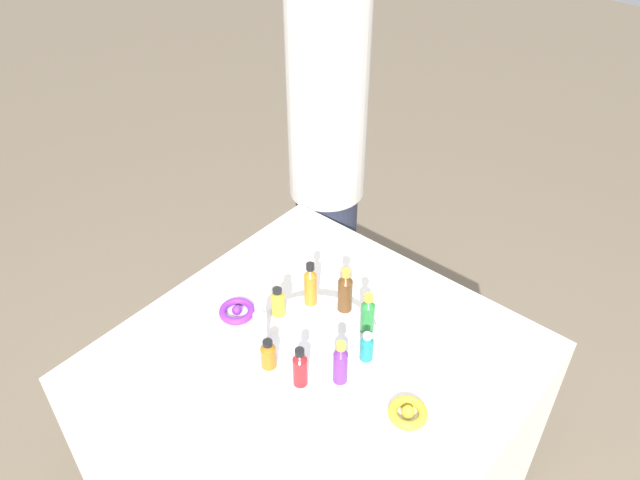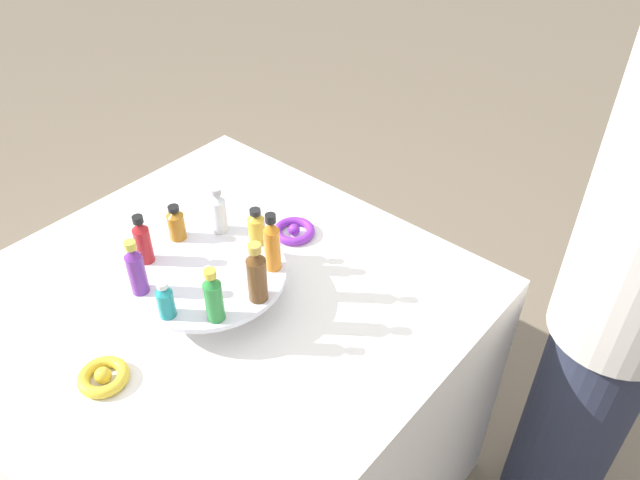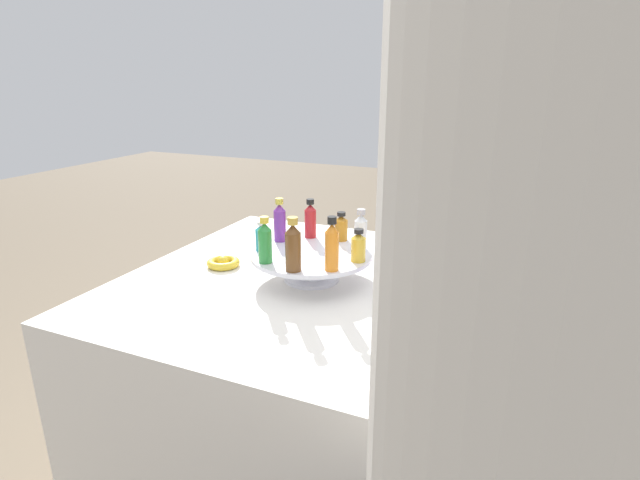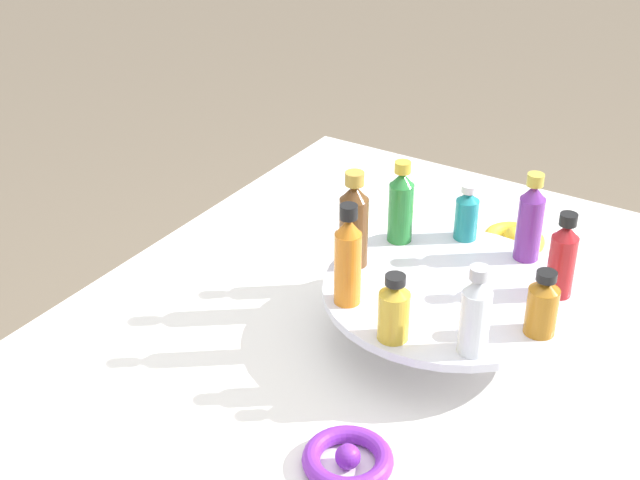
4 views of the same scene
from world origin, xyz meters
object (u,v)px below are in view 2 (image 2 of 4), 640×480
Objects in this scene: bottle_green at (213,297)px; bottle_brown at (257,274)px; bottle_purple at (136,269)px; bottle_amber at (176,223)px; bottle_orange at (272,244)px; ribbon_bow_gold at (103,377)px; display_stand at (208,278)px; person_figure at (633,283)px; ribbon_bow_purple at (294,231)px; bottle_teal at (165,300)px; bottle_red at (143,241)px; bottle_clear at (219,212)px; bottle_gold at (256,227)px.

bottle_brown is at bearing -104.20° from bottle_green.
bottle_amber is (0.08, -0.16, -0.02)m from bottle_purple.
bottle_amber is (0.24, 0.07, -0.02)m from bottle_orange.
bottle_orange is at bearing -64.20° from bottle_brown.
ribbon_bow_gold is at bearing 63.59° from bottle_green.
bottle_amber is at bearing -24.20° from bottle_green.
person_figure reaches higher than display_stand.
bottle_green is at bearing -116.41° from ribbon_bow_gold.
bottle_orange is 0.42m from ribbon_bow_gold.
bottle_brown is 0.35m from ribbon_bow_gold.
display_stand reaches higher than ribbon_bow_purple.
bottle_orange is 1.42× the size of ribbon_bow_gold.
person_figure is at bearing -134.36° from bottle_teal.
bottle_amber reaches higher than ribbon_bow_gold.
bottle_brown is (-0.27, -0.08, 0.01)m from bottle_red.
bottle_red is at bearing 75.80° from bottle_clear.
bottle_gold is at bearing -164.20° from bottle_clear.
bottle_green is 0.26m from ribbon_bow_gold.
bottle_orange reaches higher than ribbon_bow_gold.
bottle_red is 1.39× the size of bottle_teal.
person_figure is (-0.57, -0.53, -0.06)m from bottle_brown.
bottle_red is 0.85× the size of bottle_brown.
bottle_orange is (0.04, -0.09, 0.00)m from bottle_brown.
bottle_red is at bearing -1.63° from person_figure.
bottle_green is 1.19× the size of ribbon_bow_purple.
ribbon_bow_purple is 0.06× the size of person_figure.
display_stand is 3.92× the size of bottle_amber.
bottle_amber is 0.30m from ribbon_bow_purple.
bottle_red is 0.29m from ribbon_bow_gold.
display_stand is at bearing 45.80° from bottle_orange.
bottle_gold is at bearing -7.49° from person_figure.
bottle_orange is at bearing -164.20° from bottle_amber.
bottle_purple is at bearing -4.20° from bottle_teal.
bottle_orange is 1.58× the size of bottle_gold.
bottle_purple is at bearing 95.80° from bottle_clear.
bottle_purple is at bearing 75.80° from bottle_gold.
ribbon_bow_purple is 0.77m from person_figure.
bottle_teal is 0.61× the size of bottle_orange.
bottle_teal reaches higher than ribbon_bow_purple.
bottle_teal is 0.25m from bottle_orange.
bottle_teal is at bearing 105.80° from display_stand.
person_figure is at bearing -133.26° from bottle_green.
ribbon_bow_purple is at bearing -96.07° from bottle_purple.
bottle_clear reaches higher than ribbon_bow_gold.
bottle_amber is 0.83× the size of ribbon_bow_purple.
bottle_green is 0.89× the size of bottle_orange.
bottle_brown is 1.34× the size of ribbon_bow_purple.
person_figure is at bearing -143.75° from bottle_orange.
bottle_teal is 0.19m from ribbon_bow_gold.
bottle_purple is at bearing 55.80° from bottle_orange.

